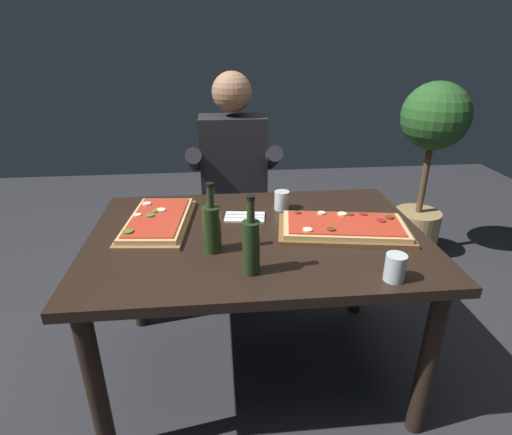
% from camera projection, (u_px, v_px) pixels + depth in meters
% --- Properties ---
extents(ground_plane, '(6.40, 6.40, 0.00)m').
position_uv_depth(ground_plane, '(257.00, 367.00, 2.01)').
color(ground_plane, '#2D2D33').
extents(dining_table, '(1.40, 0.96, 0.74)m').
position_uv_depth(dining_table, '(257.00, 253.00, 1.75)').
color(dining_table, black).
rests_on(dining_table, ground_plane).
extents(pizza_rectangular_front, '(0.59, 0.37, 0.05)m').
position_uv_depth(pizza_rectangular_front, '(344.00, 227.00, 1.71)').
color(pizza_rectangular_front, brown).
rests_on(pizza_rectangular_front, dining_table).
extents(pizza_rectangular_left, '(0.31, 0.51, 0.05)m').
position_uv_depth(pizza_rectangular_left, '(158.00, 221.00, 1.78)').
color(pizza_rectangular_left, olive).
rests_on(pizza_rectangular_left, dining_table).
extents(wine_bottle_dark, '(0.07, 0.07, 0.28)m').
position_uv_depth(wine_bottle_dark, '(212.00, 227.00, 1.53)').
color(wine_bottle_dark, '#233819').
rests_on(wine_bottle_dark, dining_table).
extents(oil_bottle_amber, '(0.06, 0.06, 0.29)m').
position_uv_depth(oil_bottle_amber, '(251.00, 245.00, 1.38)').
color(oil_bottle_amber, '#233819').
rests_on(oil_bottle_amber, dining_table).
extents(tumbler_near_camera, '(0.07, 0.07, 0.10)m').
position_uv_depth(tumbler_near_camera, '(395.00, 267.00, 1.36)').
color(tumbler_near_camera, silver).
rests_on(tumbler_near_camera, dining_table).
extents(tumbler_far_side, '(0.07, 0.07, 0.09)m').
position_uv_depth(tumbler_far_side, '(282.00, 201.00, 1.93)').
color(tumbler_far_side, silver).
rests_on(tumbler_far_side, dining_table).
extents(napkin_cutlery_set, '(0.19, 0.13, 0.01)m').
position_uv_depth(napkin_cutlery_set, '(245.00, 217.00, 1.85)').
color(napkin_cutlery_set, white).
rests_on(napkin_cutlery_set, dining_table).
extents(diner_chair, '(0.44, 0.44, 0.87)m').
position_uv_depth(diner_chair, '(234.00, 210.00, 2.58)').
color(diner_chair, black).
rests_on(diner_chair, ground_plane).
extents(seated_diner, '(0.53, 0.41, 1.33)m').
position_uv_depth(seated_diner, '(234.00, 178.00, 2.37)').
color(seated_diner, '#23232D').
rests_on(seated_diner, ground_plane).
extents(potted_plant_corner, '(0.45, 0.45, 1.24)m').
position_uv_depth(potted_plant_corner, '(429.00, 152.00, 2.77)').
color(potted_plant_corner, tan).
rests_on(potted_plant_corner, ground_plane).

